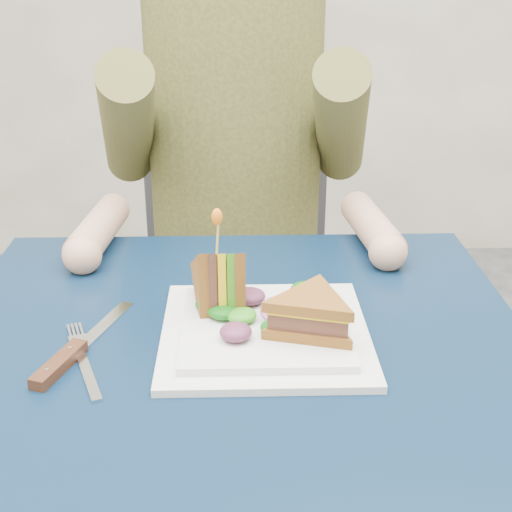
{
  "coord_description": "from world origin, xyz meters",
  "views": [
    {
      "loc": [
        0.0,
        -0.75,
        1.19
      ],
      "look_at": [
        0.03,
        0.08,
        0.82
      ],
      "focal_mm": 50.0,
      "sensor_mm": 36.0,
      "label": 1
    }
  ],
  "objects_px": {
    "chair": "(237,255)",
    "sandwich_upright": "(219,283)",
    "plate": "(265,331)",
    "table": "(237,404)",
    "sandwich_flat": "(311,314)",
    "diner": "(235,99)",
    "fork": "(84,361)",
    "knife": "(68,356)"
  },
  "relations": [
    {
      "from": "chair",
      "to": "sandwich_upright",
      "type": "distance_m",
      "value": 0.69
    },
    {
      "from": "chair",
      "to": "plate",
      "type": "relative_size",
      "value": 3.58
    },
    {
      "from": "table",
      "to": "sandwich_upright",
      "type": "relative_size",
      "value": 5.81
    },
    {
      "from": "sandwich_flat",
      "to": "table",
      "type": "bearing_deg",
      "value": -175.26
    },
    {
      "from": "diner",
      "to": "table",
      "type": "bearing_deg",
      "value": -90.0
    },
    {
      "from": "table",
      "to": "chair",
      "type": "bearing_deg",
      "value": 90.0
    },
    {
      "from": "table",
      "to": "chair",
      "type": "relative_size",
      "value": 0.81
    },
    {
      "from": "table",
      "to": "plate",
      "type": "xyz_separation_m",
      "value": [
        0.04,
        0.03,
        0.09
      ]
    },
    {
      "from": "fork",
      "to": "chair",
      "type": "bearing_deg",
      "value": 76.4
    },
    {
      "from": "diner",
      "to": "fork",
      "type": "bearing_deg",
      "value": -105.89
    },
    {
      "from": "diner",
      "to": "sandwich_flat",
      "type": "relative_size",
      "value": 4.78
    },
    {
      "from": "fork",
      "to": "sandwich_flat",
      "type": "bearing_deg",
      "value": 6.43
    },
    {
      "from": "sandwich_upright",
      "to": "fork",
      "type": "height_order",
      "value": "sandwich_upright"
    },
    {
      "from": "plate",
      "to": "fork",
      "type": "distance_m",
      "value": 0.22
    },
    {
      "from": "table",
      "to": "sandwich_flat",
      "type": "bearing_deg",
      "value": 4.74
    },
    {
      "from": "chair",
      "to": "fork",
      "type": "xyz_separation_m",
      "value": [
        -0.18,
        -0.75,
        0.19
      ]
    },
    {
      "from": "chair",
      "to": "diner",
      "type": "height_order",
      "value": "diner"
    },
    {
      "from": "knife",
      "to": "plate",
      "type": "bearing_deg",
      "value": 11.85
    },
    {
      "from": "table",
      "to": "diner",
      "type": "distance_m",
      "value": 0.67
    },
    {
      "from": "plate",
      "to": "fork",
      "type": "xyz_separation_m",
      "value": [
        -0.22,
        -0.06,
        -0.01
      ]
    },
    {
      "from": "chair",
      "to": "fork",
      "type": "bearing_deg",
      "value": -103.6
    },
    {
      "from": "sandwich_flat",
      "to": "knife",
      "type": "relative_size",
      "value": 0.72
    },
    {
      "from": "table",
      "to": "plate",
      "type": "relative_size",
      "value": 2.88
    },
    {
      "from": "fork",
      "to": "table",
      "type": "bearing_deg",
      "value": 7.27
    },
    {
      "from": "plate",
      "to": "sandwich_upright",
      "type": "bearing_deg",
      "value": 142.47
    },
    {
      "from": "knife",
      "to": "diner",
      "type": "bearing_deg",
      "value": 72.36
    },
    {
      "from": "plate",
      "to": "knife",
      "type": "distance_m",
      "value": 0.24
    },
    {
      "from": "sandwich_flat",
      "to": "sandwich_upright",
      "type": "relative_size",
      "value": 1.21
    },
    {
      "from": "chair",
      "to": "fork",
      "type": "relative_size",
      "value": 5.36
    },
    {
      "from": "diner",
      "to": "fork",
      "type": "xyz_separation_m",
      "value": [
        -0.18,
        -0.64,
        -0.18
      ]
    },
    {
      "from": "chair",
      "to": "plate",
      "type": "bearing_deg",
      "value": -87.0
    },
    {
      "from": "sandwich_flat",
      "to": "fork",
      "type": "xyz_separation_m",
      "value": [
        -0.27,
        -0.03,
        -0.04
      ]
    },
    {
      "from": "diner",
      "to": "sandwich_upright",
      "type": "relative_size",
      "value": 5.77
    },
    {
      "from": "sandwich_upright",
      "to": "table",
      "type": "bearing_deg",
      "value": -73.98
    },
    {
      "from": "chair",
      "to": "sandwich_flat",
      "type": "bearing_deg",
      "value": -82.76
    },
    {
      "from": "sandwich_upright",
      "to": "knife",
      "type": "relative_size",
      "value": 0.6
    },
    {
      "from": "diner",
      "to": "fork",
      "type": "relative_size",
      "value": 4.29
    },
    {
      "from": "plate",
      "to": "table",
      "type": "bearing_deg",
      "value": -138.1
    },
    {
      "from": "diner",
      "to": "knife",
      "type": "height_order",
      "value": "diner"
    },
    {
      "from": "chair",
      "to": "sandwich_flat",
      "type": "distance_m",
      "value": 0.76
    },
    {
      "from": "fork",
      "to": "diner",
      "type": "bearing_deg",
      "value": 74.11
    },
    {
      "from": "chair",
      "to": "sandwich_flat",
      "type": "xyz_separation_m",
      "value": [
        0.09,
        -0.72,
        0.23
      ]
    }
  ]
}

